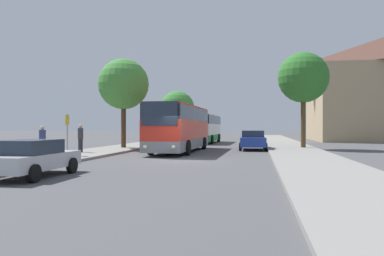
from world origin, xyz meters
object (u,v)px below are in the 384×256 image
(bus_middle, at_px, (205,128))
(parked_car_left_curb, at_px, (32,158))
(pedestrian_waiting_near, at_px, (80,138))
(tree_left_far, at_px, (177,108))
(parked_car_right_near, at_px, (253,140))
(pedestrian_waiting_far, at_px, (42,142))
(tree_right_near, at_px, (303,78))
(bus_stop_sign, at_px, (67,130))
(bus_front, at_px, (180,127))
(tree_left_near, at_px, (124,84))

(bus_middle, bearing_deg, parked_car_left_curb, -92.90)
(pedestrian_waiting_near, height_order, tree_left_far, tree_left_far)
(parked_car_left_curb, height_order, pedestrian_waiting_near, pedestrian_waiting_near)
(parked_car_right_near, xyz_separation_m, pedestrian_waiting_far, (-11.37, -11.53, 0.23))
(pedestrian_waiting_far, xyz_separation_m, tree_right_near, (15.49, 13.32, 4.89))
(bus_stop_sign, relative_size, tree_right_near, 0.31)
(parked_car_right_near, height_order, pedestrian_waiting_near, pedestrian_waiting_near)
(parked_car_left_curb, xyz_separation_m, tree_right_near, (11.93, 19.78, 5.21))
(parked_car_left_curb, bearing_deg, tree_left_far, 94.27)
(bus_front, relative_size, bus_middle, 1.14)
(bus_middle, bearing_deg, tree_right_near, -45.63)
(tree_right_near, bearing_deg, tree_left_far, 125.47)
(parked_car_right_near, xyz_separation_m, tree_right_near, (4.13, 1.79, 5.13))
(parked_car_left_curb, height_order, tree_right_near, tree_right_near)
(parked_car_right_near, bearing_deg, bus_front, 29.72)
(parked_car_left_curb, height_order, parked_car_right_near, parked_car_right_near)
(parked_car_right_near, height_order, tree_left_near, tree_left_near)
(pedestrian_waiting_far, height_order, tree_right_near, tree_right_near)
(bus_middle, bearing_deg, tree_left_near, -109.64)
(parked_car_left_curb, distance_m, tree_right_near, 23.68)
(tree_left_near, relative_size, tree_right_near, 0.93)
(parked_car_left_curb, distance_m, parked_car_right_near, 19.60)
(tree_left_far, bearing_deg, bus_front, -77.34)
(bus_middle, relative_size, parked_car_left_curb, 2.42)
(tree_left_near, bearing_deg, bus_middle, 69.12)
(bus_stop_sign, bearing_deg, bus_front, 50.54)
(tree_left_near, distance_m, tree_right_near, 14.98)
(pedestrian_waiting_near, bearing_deg, tree_right_near, 117.28)
(parked_car_left_curb, distance_m, pedestrian_waiting_far, 7.38)
(bus_front, xyz_separation_m, tree_right_near, (9.42, 5.00, 4.12))
(bus_stop_sign, height_order, tree_right_near, tree_right_near)
(pedestrian_waiting_far, bearing_deg, tree_left_near, 172.33)
(parked_car_right_near, bearing_deg, tree_left_far, -65.75)
(tree_right_near, bearing_deg, tree_left_near, -169.73)
(bus_middle, distance_m, tree_left_far, 12.88)
(parked_car_left_curb, xyz_separation_m, bus_stop_sign, (-2.98, 8.12, 0.96))
(bus_middle, height_order, tree_left_near, tree_left_near)
(bus_front, bearing_deg, tree_left_near, 157.10)
(parked_car_right_near, relative_size, bus_stop_sign, 1.91)
(bus_middle, bearing_deg, pedestrian_waiting_near, -105.39)
(bus_front, bearing_deg, pedestrian_waiting_near, -146.96)
(tree_right_near, bearing_deg, parked_car_right_near, -156.51)
(parked_car_right_near, distance_m, tree_left_far, 26.26)
(bus_front, xyz_separation_m, pedestrian_waiting_near, (-6.06, -3.83, -0.71))
(bus_stop_sign, bearing_deg, tree_right_near, 38.04)
(parked_car_left_curb, bearing_deg, pedestrian_waiting_far, 118.39)
(bus_middle, relative_size, tree_left_near, 1.40)
(bus_front, distance_m, bus_stop_sign, 8.63)
(bus_front, relative_size, tree_left_far, 1.67)
(pedestrian_waiting_near, bearing_deg, bus_front, 119.86)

